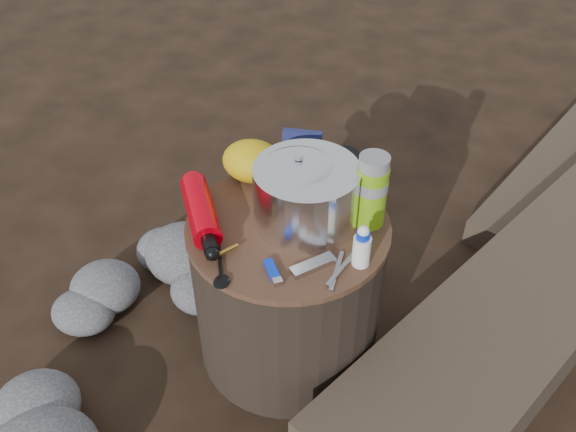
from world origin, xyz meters
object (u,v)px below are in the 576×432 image
(camping_pot, at_px, (298,188))
(log_main, at_px, (573,255))
(fuel_bottle, at_px, (201,210))
(travel_mug, at_px, (343,172))
(thermos, at_px, (371,191))
(stump, at_px, (288,289))

(camping_pot, bearing_deg, log_main, 31.39)
(log_main, bearing_deg, fuel_bottle, -121.80)
(log_main, bearing_deg, travel_mug, -125.16)
(log_main, distance_m, thermos, 0.87)
(stump, relative_size, thermos, 2.64)
(travel_mug, bearing_deg, thermos, -51.05)
(camping_pot, distance_m, travel_mug, 0.16)
(stump, distance_m, travel_mug, 0.34)
(camping_pot, bearing_deg, fuel_bottle, -158.49)
(log_main, xyz_separation_m, travel_mug, (-0.69, -0.33, 0.42))
(fuel_bottle, bearing_deg, camping_pot, -10.40)
(log_main, bearing_deg, thermos, -114.66)
(camping_pot, distance_m, thermos, 0.17)
(thermos, height_order, travel_mug, thermos)
(stump, xyz_separation_m, fuel_bottle, (-0.20, -0.05, 0.26))
(camping_pot, height_order, fuel_bottle, camping_pot)
(log_main, xyz_separation_m, thermos, (-0.60, -0.44, 0.46))
(stump, bearing_deg, log_main, 33.02)
(stump, height_order, fuel_bottle, fuel_bottle)
(log_main, xyz_separation_m, fuel_bottle, (-0.98, -0.55, 0.40))
(stump, height_order, log_main, stump)
(fuel_bottle, relative_size, travel_mug, 2.62)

